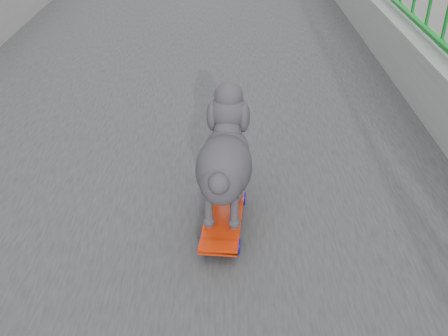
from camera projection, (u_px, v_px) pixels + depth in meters
railing at (161, 108)px, 2.34m from camera, size 3.00×24.00×1.42m
skateboard at (224, 215)px, 1.94m from camera, size 0.18×0.47×0.06m
poodle at (225, 159)px, 1.84m from camera, size 0.23×0.48×0.40m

